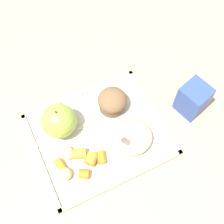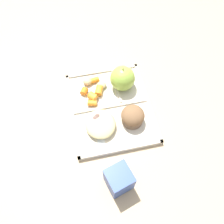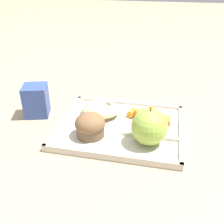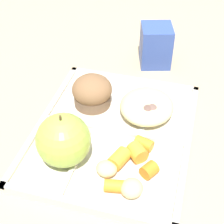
# 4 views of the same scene
# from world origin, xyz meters

# --- Properties ---
(ground) EXTENTS (6.00, 6.00, 0.00)m
(ground) POSITION_xyz_m (0.00, 0.00, 0.00)
(ground) COLOR tan
(lunch_tray) EXTENTS (0.33, 0.27, 0.02)m
(lunch_tray) POSITION_xyz_m (-0.00, 0.00, 0.01)
(lunch_tray) COLOR beige
(lunch_tray) RESTS_ON ground
(green_apple) EXTENTS (0.09, 0.09, 0.10)m
(green_apple) POSITION_xyz_m (-0.08, 0.06, 0.05)
(green_apple) COLOR #93B742
(green_apple) RESTS_ON lunch_tray
(bran_muffin) EXTENTS (0.08, 0.08, 0.06)m
(bran_muffin) POSITION_xyz_m (0.07, 0.06, 0.04)
(bran_muffin) COLOR brown
(bran_muffin) RESTS_ON lunch_tray
(carrot_slice_tilted) EXTENTS (0.04, 0.04, 0.03)m
(carrot_slice_tilted) POSITION_xyz_m (-0.07, -0.03, 0.02)
(carrot_slice_tilted) COLOR orange
(carrot_slice_tilted) RESTS_ON lunch_tray
(carrot_slice_small) EXTENTS (0.03, 0.04, 0.02)m
(carrot_slice_small) POSITION_xyz_m (-0.12, -0.04, 0.02)
(carrot_slice_small) COLOR orange
(carrot_slice_small) RESTS_ON lunch_tray
(carrot_slice_center) EXTENTS (0.03, 0.04, 0.02)m
(carrot_slice_center) POSITION_xyz_m (-0.02, -0.06, 0.02)
(carrot_slice_center) COLOR orange
(carrot_slice_center) RESTS_ON lunch_tray
(carrot_slice_near_corner) EXTENTS (0.04, 0.04, 0.03)m
(carrot_slice_near_corner) POSITION_xyz_m (-0.05, -0.05, 0.02)
(carrot_slice_near_corner) COLOR orange
(carrot_slice_near_corner) RESTS_ON lunch_tray
(carrot_slice_edge) EXTENTS (0.03, 0.03, 0.02)m
(carrot_slice_edge) POSITION_xyz_m (-0.08, -0.08, 0.02)
(carrot_slice_edge) COLOR orange
(carrot_slice_edge) RESTS_ON lunch_tray
(potato_chunk_corner) EXTENTS (0.04, 0.04, 0.03)m
(potato_chunk_corner) POSITION_xyz_m (-0.12, -0.06, 0.02)
(potato_chunk_corner) COLOR tan
(potato_chunk_corner) RESTS_ON lunch_tray
(potato_chunk_small) EXTENTS (0.04, 0.04, 0.02)m
(potato_chunk_small) POSITION_xyz_m (-0.09, -0.01, 0.02)
(potato_chunk_small) COLOR tan
(potato_chunk_small) RESTS_ON lunch_tray
(egg_noodle_pile) EXTENTS (0.11, 0.10, 0.04)m
(egg_noodle_pile) POSITION_xyz_m (0.07, -0.05, 0.03)
(egg_noodle_pile) COLOR #D6C684
(egg_noodle_pile) RESTS_ON lunch_tray
(meatball_back) EXTENTS (0.04, 0.04, 0.04)m
(meatball_back) POSITION_xyz_m (0.05, -0.05, 0.03)
(meatball_back) COLOR brown
(meatball_back) RESTS_ON lunch_tray
(meatball_center) EXTENTS (0.04, 0.04, 0.04)m
(meatball_center) POSITION_xyz_m (0.05, -0.06, 0.03)
(meatball_center) COLOR brown
(meatball_center) RESTS_ON lunch_tray
(meatball_side) EXTENTS (0.03, 0.03, 0.03)m
(meatball_side) POSITION_xyz_m (0.06, -0.05, 0.03)
(meatball_side) COLOR #755B4C
(meatball_side) RESTS_ON lunch_tray
(plastic_fork) EXTENTS (0.15, 0.03, 0.00)m
(plastic_fork) POSITION_xyz_m (0.09, -0.05, 0.01)
(plastic_fork) COLOR silver
(plastic_fork) RESTS_ON lunch_tray
(milk_carton) EXTENTS (0.08, 0.08, 0.09)m
(milk_carton) POSITION_xyz_m (0.26, -0.03, 0.05)
(milk_carton) COLOR #334C99
(milk_carton) RESTS_ON ground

